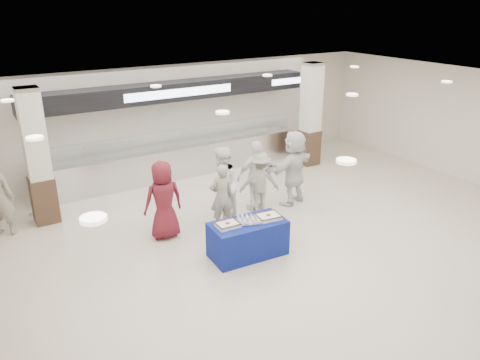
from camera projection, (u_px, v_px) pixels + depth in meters
ground at (287, 252)px, 9.83m from camera, size 14.00×14.00×0.00m
serving_line at (178, 138)px, 13.70m from camera, size 8.70×0.85×2.80m
column_left at (38, 160)px, 10.67m from camera, size 0.55×0.55×3.20m
column_right at (310, 117)px, 14.56m from camera, size 0.55×0.55×3.20m
display_table at (248, 239)px, 9.60m from camera, size 1.59×0.87×0.75m
sheet_cake_left at (228, 224)px, 9.27m from camera, size 0.45×0.36×0.09m
sheet_cake_right at (268, 216)px, 9.60m from camera, size 0.52×0.43×0.10m
cupcake_tray at (248, 220)px, 9.47m from camera, size 0.55×0.48×0.07m
civilian_maroon at (163, 200)px, 10.17m from camera, size 0.89×0.61×1.77m
soldier_a at (222, 197)px, 10.62m from camera, size 0.62×0.46×1.55m
chef_tall at (221, 185)px, 10.92m from camera, size 1.08×0.97×1.84m
chef_short at (257, 176)px, 11.51m from camera, size 1.11×0.61×1.79m
soldier_b at (260, 182)px, 11.53m from camera, size 1.13×0.91×1.53m
civilian_white at (294, 168)px, 11.87m from camera, size 1.88×1.07×1.93m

